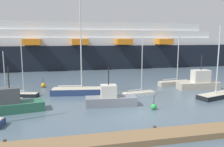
{
  "coord_description": "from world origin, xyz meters",
  "views": [
    {
      "loc": [
        -6.76,
        -19.73,
        7.15
      ],
      "look_at": [
        0.0,
        10.46,
        2.35
      ],
      "focal_mm": 36.08,
      "sensor_mm": 36.0,
      "label": 1
    }
  ],
  "objects": [
    {
      "name": "sailboat_0",
      "position": [
        10.18,
        11.52,
        0.44
      ],
      "size": [
        5.3,
        1.56,
        7.52
      ],
      "rotation": [
        0.0,
        0.0,
        0.07
      ],
      "color": "#BCB29E",
      "rests_on": "ground_plane"
    },
    {
      "name": "channel_buoy_2",
      "position": [
        2.21,
        0.89,
        0.31
      ],
      "size": [
        0.59,
        0.59,
        1.54
      ],
      "color": "green",
      "rests_on": "ground_plane"
    },
    {
      "name": "sailboat_6",
      "position": [
        -4.88,
        9.01,
        0.57
      ],
      "size": [
        6.96,
        2.95,
        12.09
      ],
      "rotation": [
        0.0,
        0.0,
        -0.14
      ],
      "color": "navy",
      "rests_on": "ground_plane"
    },
    {
      "name": "ground_plane",
      "position": [
        0.0,
        0.0,
        0.0
      ],
      "size": [
        600.0,
        600.0,
        0.0
      ],
      "primitive_type": "plane",
      "color": "slate"
    },
    {
      "name": "cruise_ship",
      "position": [
        -12.99,
        38.29,
        5.08
      ],
      "size": [
        100.98,
        16.05,
        16.05
      ],
      "rotation": [
        0.0,
        0.0,
        -0.0
      ],
      "color": "black",
      "rests_on": "ground_plane"
    },
    {
      "name": "fishing_boat_0",
      "position": [
        12.37,
        8.45,
        0.98
      ],
      "size": [
        6.08,
        2.08,
        4.83
      ],
      "rotation": [
        0.0,
        0.0,
        -0.04
      ],
      "color": "#BCB29E",
      "rests_on": "ground_plane"
    },
    {
      "name": "sailboat_2",
      "position": [
        11.73,
        3.53,
        0.4
      ],
      "size": [
        6.09,
        3.29,
        8.67
      ],
      "rotation": [
        0.0,
        0.0,
        3.43
      ],
      "color": "black",
      "rests_on": "ground_plane"
    },
    {
      "name": "fishing_boat_1",
      "position": [
        -1.78,
        3.22,
        0.76
      ],
      "size": [
        5.59,
        2.18,
        4.19
      ],
      "rotation": [
        0.0,
        0.0,
        3.05
      ],
      "color": "gray",
      "rests_on": "ground_plane"
    },
    {
      "name": "dock_pier",
      "position": [
        0.0,
        -5.56,
        0.23
      ],
      "size": [
        26.58,
        2.13,
        0.55
      ],
      "color": "olive",
      "rests_on": "ground_plane"
    },
    {
      "name": "sailboat_1",
      "position": [
        -13.4,
        7.21,
        0.3
      ],
      "size": [
        4.16,
        1.59,
        5.79
      ],
      "rotation": [
        0.0,
        0.0,
        -0.17
      ],
      "color": "#BCB29E",
      "rests_on": "ground_plane"
    },
    {
      "name": "fishing_boat_2",
      "position": [
        -11.62,
        3.21,
        0.83
      ],
      "size": [
        6.01,
        2.76,
        4.5
      ],
      "rotation": [
        0.0,
        0.0,
        3.3
      ],
      "color": "#2D6B51",
      "rests_on": "ground_plane"
    },
    {
      "name": "sailboat_3",
      "position": [
        -11.83,
        9.33,
        0.33
      ],
      "size": [
        4.3,
        2.1,
        6.87
      ],
      "rotation": [
        0.0,
        0.0,
        -0.24
      ],
      "color": "black",
      "rests_on": "ground_plane"
    },
    {
      "name": "channel_buoy_1",
      "position": [
        -9.57,
        14.3,
        0.34
      ],
      "size": [
        0.67,
        0.67,
        1.51
      ],
      "color": "orange",
      "rests_on": "ground_plane"
    },
    {
      "name": "sailboat_4",
      "position": [
        2.74,
        6.8,
        0.34
      ],
      "size": [
        4.3,
        1.73,
        7.57
      ],
      "rotation": [
        0.0,
        0.0,
        0.14
      ],
      "color": "white",
      "rests_on": "ground_plane"
    }
  ]
}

